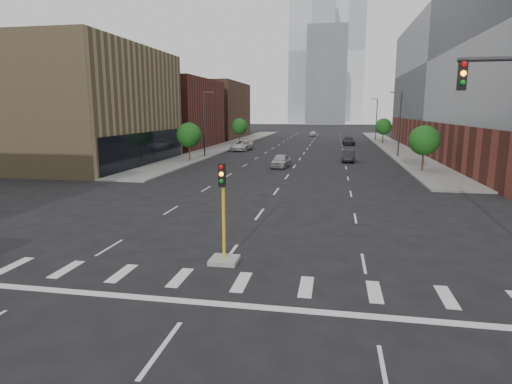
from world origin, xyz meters
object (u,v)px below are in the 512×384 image
(car_deep_right, at_px, (348,141))
(car_distant, at_px, (313,133))
(median_traffic_signal, at_px, (224,241))
(car_far_left, at_px, (242,145))
(car_near_left, at_px, (281,161))
(car_mid_right, at_px, (348,156))

(car_deep_right, distance_m, car_distant, 27.95)
(median_traffic_signal, height_order, car_distant, median_traffic_signal)
(car_far_left, xyz_separation_m, car_distant, (9.63, 41.65, -0.12))
(median_traffic_signal, xyz_separation_m, car_near_left, (-1.50, 32.00, -0.20))
(car_near_left, xyz_separation_m, car_mid_right, (7.93, 7.12, -0.04))
(car_mid_right, height_order, car_distant, car_mid_right)
(car_far_left, xyz_separation_m, car_deep_right, (17.71, 14.89, -0.06))
(car_mid_right, bearing_deg, car_far_left, 146.09)
(car_near_left, distance_m, car_distant, 61.60)
(car_far_left, height_order, car_distant, car_far_left)
(car_mid_right, bearing_deg, car_deep_right, 91.62)
(car_near_left, height_order, car_far_left, car_far_left)
(median_traffic_signal, distance_m, car_near_left, 32.03)
(car_far_left, bearing_deg, car_deep_right, 45.44)
(car_deep_right, xyz_separation_m, car_distant, (-8.08, 26.76, -0.05))
(median_traffic_signal, distance_m, car_mid_right, 39.65)
(median_traffic_signal, height_order, car_mid_right, median_traffic_signal)
(car_near_left, distance_m, car_far_left, 21.89)
(median_traffic_signal, bearing_deg, car_distant, 90.53)
(car_mid_right, xyz_separation_m, car_deep_right, (0.79, 27.72, 0.03))
(median_traffic_signal, height_order, car_near_left, median_traffic_signal)
(car_near_left, relative_size, car_deep_right, 0.85)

